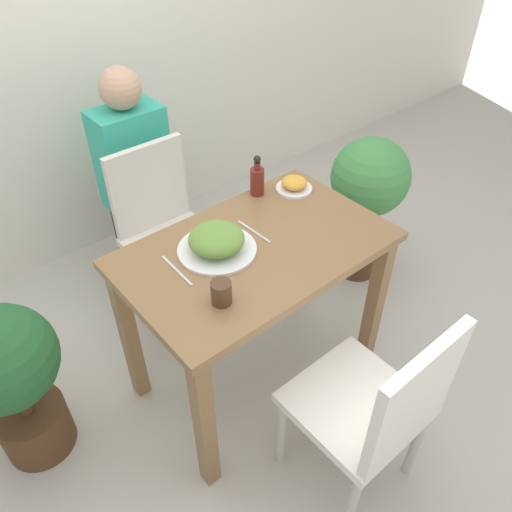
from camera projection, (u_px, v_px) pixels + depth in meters
The scene contains 14 objects.
ground_plane at pixel (256, 373), 2.38m from camera, with size 16.00×16.00×0.00m, color #B7B2A8.
wall_back at pixel (63, 17), 2.39m from camera, with size 8.00×0.05×2.60m.
dining_table at pixel (256, 273), 1.97m from camera, with size 1.02×0.64×0.78m.
chair_near at pixel (376, 407), 1.66m from camera, with size 0.42×0.42×0.89m.
chair_far at pixel (165, 226), 2.44m from camera, with size 0.42×0.42×0.89m.
food_plate at pixel (217, 241), 1.83m from camera, with size 0.30×0.30×0.10m.
side_plate at pixel (294, 185), 2.16m from camera, with size 0.16×0.16×0.06m.
drink_cup at pixel (221, 292), 1.62m from camera, with size 0.07×0.07×0.08m.
sauce_bottle at pixel (257, 180), 2.11m from camera, with size 0.06×0.06×0.18m.
fork_utensil at pixel (177, 270), 1.77m from camera, with size 0.01×0.20×0.00m.
spoon_utensil at pixel (254, 232), 1.94m from camera, with size 0.02×0.18×0.00m.
potted_plant_left at pixel (10, 376), 1.82m from camera, with size 0.40×0.40×0.75m.
potted_plant_right at pixel (368, 193), 2.63m from camera, with size 0.41×0.41×0.83m.
person_figure at pixel (136, 180), 2.62m from camera, with size 0.34×0.22×1.17m.
Camera 1 is at (-0.94, -1.12, 1.95)m, focal length 35.00 mm.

